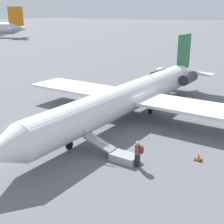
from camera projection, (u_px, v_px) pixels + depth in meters
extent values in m
plane|color=slate|center=(127.00, 119.00, 28.50)|extent=(600.00, 600.00, 0.00)
cylinder|color=white|center=(127.00, 98.00, 27.88)|extent=(24.23, 2.71, 2.58)
cone|color=white|center=(0.00, 152.00, 17.20)|extent=(2.85, 2.55, 2.53)
cone|color=white|center=(184.00, 73.00, 38.76)|extent=(3.37, 2.55, 2.53)
cube|color=#1E6B38|center=(184.00, 52.00, 37.38)|extent=(3.62, 0.23, 4.13)
cube|color=white|center=(184.00, 72.00, 38.43)|extent=(1.59, 7.24, 0.13)
cube|color=white|center=(201.00, 108.00, 25.51)|extent=(4.18, 10.19, 0.26)
cube|color=white|center=(80.00, 88.00, 32.27)|extent=(4.18, 10.19, 0.26)
cylinder|color=#2D2D33|center=(188.00, 78.00, 34.94)|extent=(3.10, 1.18, 1.16)
cylinder|color=#2D2D33|center=(159.00, 75.00, 36.86)|extent=(3.10, 1.18, 1.16)
cylinder|color=black|center=(69.00, 145.00, 22.19)|extent=(0.64, 0.16, 0.64)
cylinder|color=#2D2D33|center=(69.00, 140.00, 22.06)|extent=(0.12, 0.12, 0.20)
cylinder|color=black|center=(150.00, 111.00, 29.69)|extent=(0.64, 0.16, 0.64)
cylinder|color=#2D2D33|center=(151.00, 107.00, 29.56)|extent=(0.12, 0.12, 0.20)
cylinder|color=black|center=(129.00, 107.00, 30.92)|extent=(0.64, 0.16, 0.64)
cylinder|color=#2D2D33|center=(129.00, 103.00, 30.79)|extent=(0.12, 0.12, 0.20)
cone|color=silver|center=(19.00, 29.00, 112.24)|extent=(5.77, 6.47, 4.02)
cube|color=orange|center=(16.00, 16.00, 111.11)|extent=(2.53, 5.42, 6.57)
cube|color=silver|center=(18.00, 28.00, 112.21)|extent=(11.55, 6.72, 0.21)
cube|color=#99999E|center=(124.00, 158.00, 20.44)|extent=(1.11, 1.81, 0.50)
cube|color=#99999E|center=(100.00, 143.00, 21.32)|extent=(0.91, 2.24, 0.78)
cube|color=#99999E|center=(96.00, 138.00, 20.81)|extent=(0.07, 2.22, 0.72)
cube|color=#23232D|center=(137.00, 160.00, 19.71)|extent=(0.20, 0.28, 0.85)
cylinder|color=brown|center=(138.00, 149.00, 19.48)|extent=(0.36, 0.36, 0.65)
sphere|color=beige|center=(138.00, 143.00, 19.34)|extent=(0.24, 0.24, 0.24)
cube|color=#592323|center=(141.00, 150.00, 19.32)|extent=(0.28, 0.18, 0.44)
cube|color=black|center=(198.00, 160.00, 20.64)|extent=(0.48, 0.48, 0.03)
cone|color=orange|center=(199.00, 157.00, 20.56)|extent=(0.37, 0.37, 0.52)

